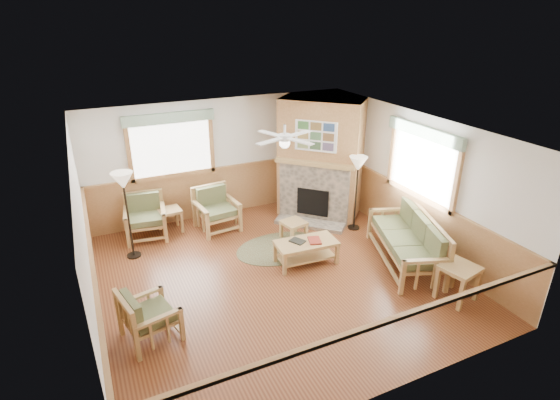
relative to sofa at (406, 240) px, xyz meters
name	(u,v)px	position (x,y,z in m)	size (l,w,h in m)	color
floor	(276,275)	(-2.39, 0.61, -0.49)	(6.00, 6.00, 0.01)	brown
ceiling	(276,131)	(-2.39, 0.61, 2.22)	(6.00, 6.00, 0.01)	white
wall_back	(221,158)	(-2.39, 3.61, 0.87)	(6.00, 0.02, 2.70)	white
wall_front	(386,309)	(-2.39, -2.39, 0.87)	(6.00, 0.02, 2.70)	white
wall_left	(86,245)	(-5.39, 0.61, 0.87)	(0.02, 6.00, 2.70)	white
wall_right	(415,181)	(0.61, 0.61, 0.87)	(0.02, 6.00, 2.70)	white
wainscot	(276,249)	(-2.39, 0.61, 0.07)	(6.00, 6.00, 1.10)	#A37243
fireplace	(321,158)	(-0.34, 2.66, 0.87)	(2.20, 2.20, 2.70)	#A37243
window_back	(168,111)	(-3.49, 3.57, 2.05)	(1.90, 0.16, 1.50)	white
window_right	(428,125)	(0.57, 0.41, 2.05)	(0.16, 1.90, 1.50)	white
ceiling_fan	(285,127)	(-2.09, 0.91, 2.18)	(1.24, 1.24, 0.36)	white
sofa	(406,240)	(0.00, 0.00, 0.00)	(0.86, 2.09, 0.96)	#AC8750
armchair_back_left	(145,217)	(-4.27, 3.11, -0.02)	(0.82, 0.82, 0.91)	#AC8750
armchair_back_right	(217,210)	(-2.80, 2.84, -0.02)	(0.82, 0.82, 0.93)	#AC8750
armchair_left	(149,315)	(-4.74, -0.10, -0.07)	(0.73, 0.73, 0.82)	#AC8750
coffee_table	(306,252)	(-1.70, 0.77, -0.25)	(1.15, 0.57, 0.46)	#AC8750
end_table_chairs	(170,220)	(-3.75, 3.16, -0.22)	(0.47, 0.45, 0.52)	#AC8750
end_table_sofa	(457,283)	(0.03, -1.28, -0.17)	(0.56, 0.54, 0.62)	#AC8750
footstool	(294,230)	(-1.47, 1.74, -0.29)	(0.45, 0.45, 0.39)	#AC8750
braided_rug	(281,248)	(-1.90, 1.47, -0.47)	(1.87, 1.87, 0.01)	brown
floor_lamp_left	(128,216)	(-4.65, 2.42, 0.40)	(0.40, 0.40, 1.76)	black
floor_lamp_right	(356,193)	(-0.06, 1.59, 0.35)	(0.38, 0.38, 1.67)	black
book_red	(315,240)	(-1.55, 0.72, 0.01)	(0.22, 0.30, 0.03)	maroon
book_dark	(297,240)	(-1.85, 0.84, 0.00)	(0.20, 0.27, 0.03)	black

